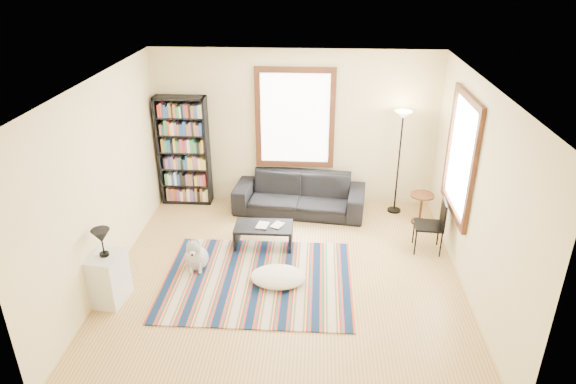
# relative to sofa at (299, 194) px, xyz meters

# --- Properties ---
(floor) EXTENTS (5.00, 5.00, 0.10)m
(floor) POSITION_rel_sofa_xyz_m (-0.11, -2.05, -0.38)
(floor) COLOR tan
(floor) RESTS_ON ground
(ceiling) EXTENTS (5.00, 5.00, 0.10)m
(ceiling) POSITION_rel_sofa_xyz_m (-0.11, -2.05, 2.52)
(ceiling) COLOR white
(ceiling) RESTS_ON floor
(wall_back) EXTENTS (5.00, 0.10, 2.80)m
(wall_back) POSITION_rel_sofa_xyz_m (-0.11, 0.50, 1.07)
(wall_back) COLOR beige
(wall_back) RESTS_ON floor
(wall_front) EXTENTS (5.00, 0.10, 2.80)m
(wall_front) POSITION_rel_sofa_xyz_m (-0.11, -4.60, 1.07)
(wall_front) COLOR beige
(wall_front) RESTS_ON floor
(wall_left) EXTENTS (0.10, 5.00, 2.80)m
(wall_left) POSITION_rel_sofa_xyz_m (-2.66, -2.05, 1.07)
(wall_left) COLOR beige
(wall_left) RESTS_ON floor
(wall_right) EXTENTS (0.10, 5.00, 2.80)m
(wall_right) POSITION_rel_sofa_xyz_m (2.44, -2.05, 1.07)
(wall_right) COLOR beige
(wall_right) RESTS_ON floor
(window_back) EXTENTS (1.20, 0.06, 1.60)m
(window_back) POSITION_rel_sofa_xyz_m (-0.11, 0.42, 1.27)
(window_back) COLOR white
(window_back) RESTS_ON wall_back
(window_right) EXTENTS (0.06, 1.20, 1.60)m
(window_right) POSITION_rel_sofa_xyz_m (2.36, -1.25, 1.27)
(window_right) COLOR white
(window_right) RESTS_ON wall_right
(rug) EXTENTS (2.66, 2.13, 0.02)m
(rug) POSITION_rel_sofa_xyz_m (-0.50, -2.20, -0.32)
(rug) COLOR #0C1F3E
(rug) RESTS_ON floor
(sofa) EXTENTS (2.38, 1.15, 0.67)m
(sofa) POSITION_rel_sofa_xyz_m (0.00, 0.00, 0.00)
(sofa) COLOR black
(sofa) RESTS_ON floor
(bookshelf) EXTENTS (0.90, 0.30, 2.00)m
(bookshelf) POSITION_rel_sofa_xyz_m (-2.10, 0.27, 0.67)
(bookshelf) COLOR black
(bookshelf) RESTS_ON floor
(coffee_table) EXTENTS (0.98, 0.68, 0.36)m
(coffee_table) POSITION_rel_sofa_xyz_m (-0.52, -1.24, -0.15)
(coffee_table) COLOR black
(coffee_table) RESTS_ON floor
(book_a) EXTENTS (0.21, 0.26, 0.02)m
(book_a) POSITION_rel_sofa_xyz_m (-0.62, -1.24, 0.04)
(book_a) COLOR beige
(book_a) RESTS_ON coffee_table
(book_b) EXTENTS (0.24, 0.27, 0.02)m
(book_b) POSITION_rel_sofa_xyz_m (-0.37, -1.19, 0.03)
(book_b) COLOR beige
(book_b) RESTS_ON coffee_table
(floor_cushion) EXTENTS (0.85, 0.68, 0.20)m
(floor_cushion) POSITION_rel_sofa_xyz_m (-0.21, -2.24, -0.24)
(floor_cushion) COLOR beige
(floor_cushion) RESTS_ON floor
(floor_lamp) EXTENTS (0.32, 0.32, 1.86)m
(floor_lamp) POSITION_rel_sofa_xyz_m (1.71, 0.10, 0.60)
(floor_lamp) COLOR black
(floor_lamp) RESTS_ON floor
(side_table) EXTENTS (0.48, 0.48, 0.54)m
(side_table) POSITION_rel_sofa_xyz_m (2.09, -0.32, -0.06)
(side_table) COLOR #4C2D13
(side_table) RESTS_ON floor
(folding_chair) EXTENTS (0.45, 0.43, 0.86)m
(folding_chair) POSITION_rel_sofa_xyz_m (2.04, -1.21, 0.10)
(folding_chair) COLOR black
(folding_chair) RESTS_ON floor
(white_cabinet) EXTENTS (0.44, 0.55, 0.70)m
(white_cabinet) POSITION_rel_sofa_xyz_m (-2.41, -2.77, 0.02)
(white_cabinet) COLOR silver
(white_cabinet) RESTS_ON floor
(table_lamp) EXTENTS (0.24, 0.24, 0.38)m
(table_lamp) POSITION_rel_sofa_xyz_m (-2.41, -2.77, 0.56)
(table_lamp) COLOR black
(table_lamp) RESTS_ON white_cabinet
(dog) EXTENTS (0.43, 0.57, 0.54)m
(dog) POSITION_rel_sofa_xyz_m (-1.43, -1.93, -0.06)
(dog) COLOR #ACACAC
(dog) RESTS_ON floor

